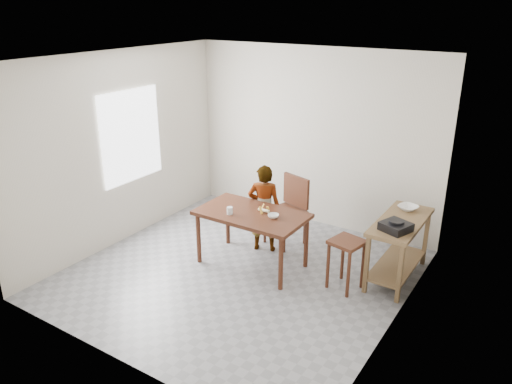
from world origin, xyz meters
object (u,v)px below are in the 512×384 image
Objects in this scene: dining_chair at (285,212)px; stool at (346,264)px; dining_table at (252,239)px; prep_counter at (398,249)px; child at (264,208)px.

stool is (1.21, -0.65, -0.17)m from dining_chair.
dining_table is 2.19× the size of stool.
dining_chair is (-1.66, 0.08, 0.09)m from prep_counter.
dining_table is at bearing -157.85° from prep_counter.
dining_table is 1.12× the size of child.
dining_table is 1.28m from stool.
stool is (1.27, 0.13, -0.05)m from dining_table.
child is at bearing -172.33° from prep_counter.
dining_table is at bearing -77.63° from dining_chair.
child is 1.44m from stool.
dining_chair is at bearing -139.12° from child.
child is at bearing -98.75° from dining_chair.
prep_counter is at bearing 163.72° from child.
dining_chair reaches higher than prep_counter.
prep_counter is 1.85m from child.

